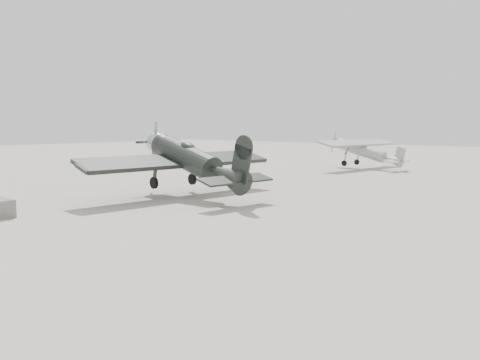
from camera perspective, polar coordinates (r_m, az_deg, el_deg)
name	(u,v)px	position (r m, az deg, el deg)	size (l,w,h in m)	color
ground	(194,211)	(21.59, -5.64, -3.80)	(160.00, 160.00, 0.00)	gray
lowwing_monoplane	(193,161)	(25.43, -5.80, 2.36)	(8.53, 11.90, 3.82)	black
highwing_monoplane	(364,148)	(44.14, 14.83, 3.75)	(7.45, 10.46, 2.95)	#949699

